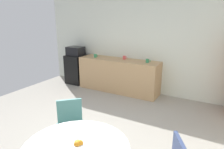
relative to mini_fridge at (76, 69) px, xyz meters
The scene contains 10 objects.
ground_plane 3.34m from the mini_fridge, 53.25° to the right, with size 6.00×6.00×0.00m, color #9E998E.
wall_back 2.19m from the mini_fridge, 10.03° to the left, with size 6.00×0.10×2.60m, color silver.
counter_block 1.48m from the mini_fridge, ahead, with size 2.26×0.60×0.90m, color tan.
mini_fridge is the anchor object (origin of this frame).
microwave 0.57m from the mini_fridge, ahead, with size 0.48×0.38×0.26m, color black.
chair_teal 3.44m from the mini_fridge, 52.68° to the right, with size 0.59×0.59×0.83m.
fruit_bowl 4.50m from the mini_fridge, 50.66° to the right, with size 0.21×0.21×0.11m.
mug_white 0.92m from the mini_fridge, ahead, with size 0.13×0.08×0.09m.
mug_green 2.35m from the mini_fridge, ahead, with size 0.13×0.08×0.09m.
mug_red 1.69m from the mini_fridge, ahead, with size 0.13×0.08×0.09m.
Camera 1 is at (2.03, -2.21, 2.06)m, focal length 32.92 mm.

